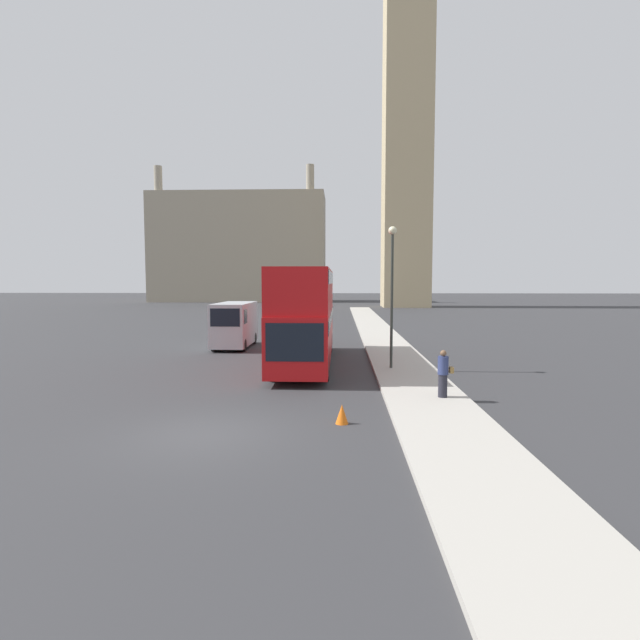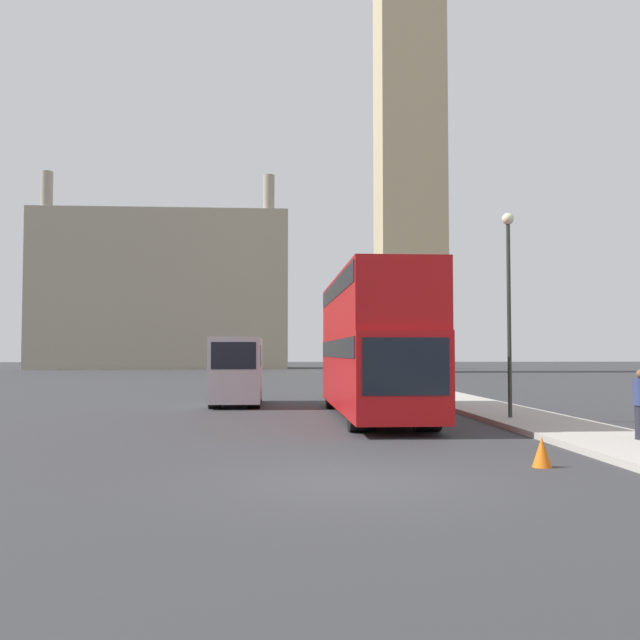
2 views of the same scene
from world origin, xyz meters
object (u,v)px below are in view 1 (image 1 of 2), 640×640
at_px(clock_tower, 408,72).
at_px(pedestrian, 443,374).
at_px(red_double_decker_bus, 305,312).
at_px(white_van, 234,324).
at_px(street_lamp, 392,277).

relative_size(clock_tower, pedestrian, 43.79).
xyz_separation_m(clock_tower, red_double_decker_bus, (-11.65, -53.67, -32.55)).
bearing_deg(pedestrian, red_double_decker_bus, 124.82).
xyz_separation_m(clock_tower, white_van, (-16.28, -47.95, -33.63)).
xyz_separation_m(white_van, pedestrian, (9.67, -12.98, -0.49)).
bearing_deg(street_lamp, pedestrian, -78.38).
distance_m(red_double_decker_bus, white_van, 7.45).
bearing_deg(street_lamp, white_van, 138.91).
bearing_deg(pedestrian, white_van, 126.70).
relative_size(clock_tower, street_lamp, 11.07).
height_order(clock_tower, white_van, clock_tower).
bearing_deg(street_lamp, red_double_decker_bus, 156.29).
bearing_deg(clock_tower, white_van, -108.76).
bearing_deg(white_van, pedestrian, -53.30).
distance_m(pedestrian, street_lamp, 6.51).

